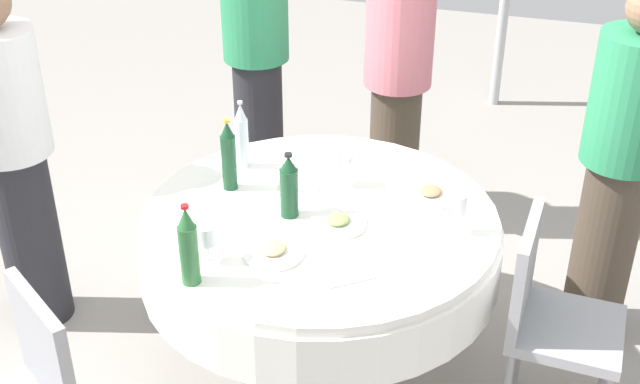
{
  "coord_description": "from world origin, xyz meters",
  "views": [
    {
      "loc": [
        -2.62,
        -0.82,
        2.43
      ],
      "look_at": [
        0.0,
        0.0,
        0.84
      ],
      "focal_mm": 46.59,
      "sensor_mm": 36.0,
      "label": 1
    }
  ],
  "objects_px": {
    "person_rear": "(13,153)",
    "chair_right": "(548,310)",
    "wine_glass_right": "(207,237)",
    "person_left": "(620,166)",
    "wine_glass_mid": "(339,160)",
    "bottle_dark_green_left": "(289,187)",
    "plate_east": "(338,222)",
    "wine_glass_near": "(459,206)",
    "dining_table": "(320,246)",
    "bottle_clear_rear": "(242,136)",
    "plate_front": "(324,156)",
    "bottle_dark_green_inner": "(229,156)",
    "person_mid": "(398,77)",
    "person_inner": "(256,58)",
    "plate_far": "(274,252)",
    "plate_west": "(430,194)",
    "bottle_green_mid": "(188,247)"
  },
  "relations": [
    {
      "from": "bottle_clear_rear",
      "to": "bottle_dark_green_left",
      "type": "relative_size",
      "value": 1.13
    },
    {
      "from": "person_mid",
      "to": "chair_right",
      "type": "height_order",
      "value": "person_mid"
    },
    {
      "from": "plate_front",
      "to": "bottle_dark_green_inner",
      "type": "bearing_deg",
      "value": 142.35
    },
    {
      "from": "wine_glass_mid",
      "to": "plate_west",
      "type": "xyz_separation_m",
      "value": [
        0.02,
        -0.38,
        -0.11
      ]
    },
    {
      "from": "wine_glass_right",
      "to": "person_inner",
      "type": "bearing_deg",
      "value": 15.19
    },
    {
      "from": "plate_far",
      "to": "chair_right",
      "type": "distance_m",
      "value": 1.03
    },
    {
      "from": "bottle_clear_rear",
      "to": "plate_east",
      "type": "bearing_deg",
      "value": -122.47
    },
    {
      "from": "wine_glass_mid",
      "to": "wine_glass_right",
      "type": "bearing_deg",
      "value": 156.56
    },
    {
      "from": "wine_glass_mid",
      "to": "chair_right",
      "type": "relative_size",
      "value": 0.19
    },
    {
      "from": "plate_far",
      "to": "person_inner",
      "type": "bearing_deg",
      "value": 23.26
    },
    {
      "from": "bottle_clear_rear",
      "to": "person_inner",
      "type": "xyz_separation_m",
      "value": [
        0.89,
        0.28,
        -0.01
      ]
    },
    {
      "from": "bottle_green_mid",
      "to": "wine_glass_near",
      "type": "bearing_deg",
      "value": -54.56
    },
    {
      "from": "wine_glass_right",
      "to": "chair_right",
      "type": "xyz_separation_m",
      "value": [
        0.37,
        -1.18,
        -0.33
      ]
    },
    {
      "from": "plate_west",
      "to": "bottle_green_mid",
      "type": "bearing_deg",
      "value": 140.59
    },
    {
      "from": "wine_glass_near",
      "to": "wine_glass_mid",
      "type": "bearing_deg",
      "value": 67.84
    },
    {
      "from": "bottle_clear_rear",
      "to": "person_inner",
      "type": "distance_m",
      "value": 0.93
    },
    {
      "from": "person_rear",
      "to": "person_inner",
      "type": "distance_m",
      "value": 1.38
    },
    {
      "from": "plate_far",
      "to": "bottle_dark_green_left",
      "type": "bearing_deg",
      "value": 7.29
    },
    {
      "from": "bottle_dark_green_left",
      "to": "plate_east",
      "type": "height_order",
      "value": "bottle_dark_green_left"
    },
    {
      "from": "wine_glass_near",
      "to": "wine_glass_right",
      "type": "distance_m",
      "value": 0.92
    },
    {
      "from": "wine_glass_mid",
      "to": "plate_far",
      "type": "relative_size",
      "value": 0.76
    },
    {
      "from": "bottle_clear_rear",
      "to": "wine_glass_near",
      "type": "distance_m",
      "value": 0.99
    },
    {
      "from": "wine_glass_right",
      "to": "person_rear",
      "type": "relative_size",
      "value": 0.09
    },
    {
      "from": "bottle_clear_rear",
      "to": "wine_glass_right",
      "type": "xyz_separation_m",
      "value": [
        -0.7,
        -0.15,
        -0.04
      ]
    },
    {
      "from": "bottle_green_mid",
      "to": "plate_far",
      "type": "bearing_deg",
      "value": -41.71
    },
    {
      "from": "bottle_dark_green_inner",
      "to": "wine_glass_right",
      "type": "relative_size",
      "value": 2.1
    },
    {
      "from": "person_inner",
      "to": "person_rear",
      "type": "bearing_deg",
      "value": -147.31
    },
    {
      "from": "dining_table",
      "to": "wine_glass_near",
      "type": "bearing_deg",
      "value": -87.11
    },
    {
      "from": "bottle_dark_green_inner",
      "to": "person_inner",
      "type": "xyz_separation_m",
      "value": [
        1.08,
        0.3,
        -0.01
      ]
    },
    {
      "from": "plate_east",
      "to": "person_mid",
      "type": "xyz_separation_m",
      "value": [
        1.27,
        0.06,
        0.09
      ]
    },
    {
      "from": "wine_glass_near",
      "to": "plate_front",
      "type": "relative_size",
      "value": 0.69
    },
    {
      "from": "bottle_dark_green_left",
      "to": "plate_east",
      "type": "distance_m",
      "value": 0.23
    },
    {
      "from": "plate_east",
      "to": "person_rear",
      "type": "relative_size",
      "value": 0.13
    },
    {
      "from": "dining_table",
      "to": "plate_east",
      "type": "xyz_separation_m",
      "value": [
        -0.06,
        -0.09,
        0.16
      ]
    },
    {
      "from": "wine_glass_near",
      "to": "person_rear",
      "type": "relative_size",
      "value": 0.1
    },
    {
      "from": "dining_table",
      "to": "wine_glass_mid",
      "type": "distance_m",
      "value": 0.36
    },
    {
      "from": "wine_glass_mid",
      "to": "plate_far",
      "type": "bearing_deg",
      "value": 171.58
    },
    {
      "from": "bottle_green_mid",
      "to": "wine_glass_right",
      "type": "xyz_separation_m",
      "value": [
        0.13,
        -0.01,
        -0.04
      ]
    },
    {
      "from": "dining_table",
      "to": "person_left",
      "type": "height_order",
      "value": "person_left"
    },
    {
      "from": "chair_right",
      "to": "wine_glass_right",
      "type": "bearing_deg",
      "value": -69.2
    },
    {
      "from": "bottle_dark_green_inner",
      "to": "plate_east",
      "type": "xyz_separation_m",
      "value": [
        -0.14,
        -0.5,
        -0.13
      ]
    },
    {
      "from": "wine_glass_near",
      "to": "plate_far",
      "type": "xyz_separation_m",
      "value": [
        -0.34,
        0.6,
        -0.1
      ]
    },
    {
      "from": "person_rear",
      "to": "chair_right",
      "type": "xyz_separation_m",
      "value": [
        0.03,
        -2.21,
        -0.32
      ]
    },
    {
      "from": "dining_table",
      "to": "bottle_clear_rear",
      "type": "height_order",
      "value": "bottle_clear_rear"
    },
    {
      "from": "person_left",
      "to": "person_mid",
      "type": "bearing_deg",
      "value": -148.37
    },
    {
      "from": "plate_east",
      "to": "person_inner",
      "type": "bearing_deg",
      "value": 33.29
    },
    {
      "from": "wine_glass_right",
      "to": "person_left",
      "type": "bearing_deg",
      "value": -53.79
    },
    {
      "from": "bottle_dark_green_inner",
      "to": "wine_glass_mid",
      "type": "xyz_separation_m",
      "value": [
        0.15,
        -0.42,
        -0.02
      ]
    },
    {
      "from": "person_inner",
      "to": "plate_west",
      "type": "bearing_deg",
      "value": -70.94
    },
    {
      "from": "wine_glass_near",
      "to": "plate_far",
      "type": "height_order",
      "value": "wine_glass_near"
    }
  ]
}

